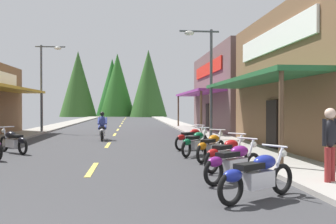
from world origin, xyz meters
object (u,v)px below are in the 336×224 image
object	(u,v)px
streetlamp_right	(205,68)
motorcycle_parked_right_4	(196,142)
motorcycle_parked_right_5	(191,138)
motorcycle_parked_right_0	(257,175)
motorcycle_parked_right_2	(227,153)
pedestrian_by_shop	(330,141)
motorcycle_parked_left_4	(13,141)
motorcycle_parked_right_1	(234,162)
streetlamp_left	(46,76)
rider_cruising_lead	(102,128)
motorcycle_parked_right_3	(211,146)

from	to	relation	value
streetlamp_right	motorcycle_parked_right_4	distance (m)	6.04
motorcycle_parked_right_5	motorcycle_parked_right_0	bearing A→B (deg)	-131.77
motorcycle_parked_right_2	pedestrian_by_shop	world-z (taller)	pedestrian_by_shop
streetlamp_right	pedestrian_by_shop	world-z (taller)	streetlamp_right
motorcycle_parked_left_4	motorcycle_parked_right_1	bearing A→B (deg)	-175.12
motorcycle_parked_right_2	motorcycle_parked_left_4	distance (m)	8.60
motorcycle_parked_right_5	streetlamp_left	bearing A→B (deg)	87.73
streetlamp_left	motorcycle_parked_right_0	distance (m)	21.32
streetlamp_right	motorcycle_parked_right_5	size ratio (longest dim) A/B	3.44
streetlamp_left	motorcycle_parked_right_1	xyz separation A→B (m)	(8.48, -17.53, -3.53)
streetlamp_left	rider_cruising_lead	bearing A→B (deg)	-53.64
motorcycle_parked_right_1	rider_cruising_lead	distance (m)	12.24
motorcycle_parked_right_3	pedestrian_by_shop	size ratio (longest dim) A/B	0.98
motorcycle_parked_right_0	streetlamp_left	bearing A→B (deg)	83.27
motorcycle_parked_right_3	motorcycle_parked_left_4	size ratio (longest dim) A/B	1.10
rider_cruising_lead	motorcycle_parked_right_4	bearing A→B (deg)	-151.59
motorcycle_parked_right_5	rider_cruising_lead	bearing A→B (deg)	90.36
motorcycle_parked_right_1	pedestrian_by_shop	xyz separation A→B (m)	(2.00, -0.76, 0.55)
motorcycle_parked_right_4	motorcycle_parked_left_4	distance (m)	7.11
motorcycle_parked_left_4	motorcycle_parked_right_2	bearing A→B (deg)	-166.05
motorcycle_parked_right_1	motorcycle_parked_right_2	distance (m)	1.59
streetlamp_right	motorcycle_parked_left_4	size ratio (longest dim) A/B	3.62
motorcycle_parked_right_4	motorcycle_parked_left_4	size ratio (longest dim) A/B	1.09
streetlamp_left	motorcycle_parked_right_2	distance (m)	18.54
motorcycle_parked_right_2	motorcycle_parked_right_4	xyz separation A→B (m)	(-0.31, 3.27, 0.00)
rider_cruising_lead	streetlamp_left	bearing A→B (deg)	33.84
streetlamp_right	pedestrian_by_shop	xyz separation A→B (m)	(0.71, -10.46, -2.76)
streetlamp_left	pedestrian_by_shop	size ratio (longest dim) A/B	3.47
pedestrian_by_shop	motorcycle_parked_right_4	bearing A→B (deg)	-10.66
streetlamp_left	motorcycle_parked_left_4	distance (m)	12.06
motorcycle_parked_right_5	streetlamp_right	bearing A→B (deg)	26.81
streetlamp_right	rider_cruising_lead	xyz separation A→B (m)	(-5.37, 1.84, -3.15)
motorcycle_parked_right_2	rider_cruising_lead	world-z (taller)	rider_cruising_lead
motorcycle_parked_right_3	motorcycle_parked_right_5	distance (m)	3.33
streetlamp_right	motorcycle_parked_right_3	size ratio (longest dim) A/B	3.30
motorcycle_parked_right_2	motorcycle_parked_right_3	size ratio (longest dim) A/B	0.95
motorcycle_parked_right_0	motorcycle_parked_right_5	size ratio (longest dim) A/B	1.13
rider_cruising_lead	pedestrian_by_shop	distance (m)	13.73
motorcycle_parked_right_4	pedestrian_by_shop	distance (m)	6.00
streetlamp_right	rider_cruising_lead	distance (m)	6.49
motorcycle_parked_right_4	motorcycle_parked_left_4	xyz separation A→B (m)	(-7.00, 1.25, 0.00)
motorcycle_parked_right_1	pedestrian_by_shop	distance (m)	2.21
motorcycle_parked_right_3	motorcycle_parked_left_4	distance (m)	7.74
rider_cruising_lead	pedestrian_by_shop	xyz separation A→B (m)	(6.08, -12.30, 0.39)
motorcycle_parked_right_0	motorcycle_parked_right_5	world-z (taller)	same
motorcycle_parked_right_1	motorcycle_parked_right_4	bearing A→B (deg)	55.26
motorcycle_parked_right_3	motorcycle_parked_left_4	world-z (taller)	same
motorcycle_parked_left_4	pedestrian_by_shop	size ratio (longest dim) A/B	0.90
streetlamp_left	motorcycle_parked_right_3	size ratio (longest dim) A/B	3.52
motorcycle_parked_right_1	motorcycle_parked_right_3	xyz separation A→B (m)	(0.22, 3.45, 0.00)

